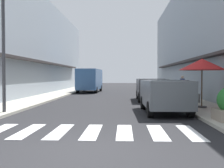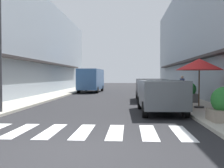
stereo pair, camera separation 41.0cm
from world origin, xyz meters
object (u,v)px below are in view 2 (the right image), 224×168
parked_car_mid (150,87)px  pedestrian_walking_near (182,86)px  parked_car_near (160,92)px  delivery_van (91,78)px  planter_midblock (190,93)px  cafe_umbrella (199,65)px  street_lamp (4,38)px

parked_car_mid → pedestrian_walking_near: size_ratio=2.70×
parked_car_near → delivery_van: (-5.28, 15.34, 0.48)m
parked_car_near → parked_car_mid: size_ratio=1.00×
planter_midblock → pedestrian_walking_near: (0.22, 3.32, 0.26)m
parked_car_mid → cafe_umbrella: cafe_umbrella is taller
parked_car_near → parked_car_mid: same height
delivery_van → planter_midblock: bearing=-57.0°
cafe_umbrella → parked_car_near: bearing=-148.7°
planter_midblock → parked_car_mid: bearing=137.1°
parked_car_mid → street_lamp: size_ratio=0.82×
parked_car_mid → delivery_van: 10.81m
parked_car_mid → cafe_umbrella: (1.98, -4.72, 1.27)m
parked_car_mid → planter_midblock: bearing=-42.9°
parked_car_near → street_lamp: size_ratio=0.82×
parked_car_near → pedestrian_walking_near: size_ratio=2.69×
street_lamp → cafe_umbrella: bearing=13.4°
parked_car_near → planter_midblock: bearing=61.5°
delivery_van → cafe_umbrella: (7.25, -14.14, 0.78)m
parked_car_mid → pedestrian_walking_near: pedestrian_walking_near is taller
delivery_van → pedestrian_walking_near: (7.63, -8.08, -0.48)m
parked_car_near → cafe_umbrella: 2.64m
planter_midblock → pedestrian_walking_near: size_ratio=0.74×
cafe_umbrella → planter_midblock: (0.16, 2.74, -1.53)m
delivery_van → pedestrian_walking_near: bearing=-46.6°
parked_car_near → parked_car_mid: bearing=90.0°
cafe_umbrella → street_lamp: bearing=-166.6°
street_lamp → planter_midblock: size_ratio=4.44×
parked_car_near → street_lamp: street_lamp is taller
street_lamp → parked_car_near: bearing=7.3°
parked_car_near → pedestrian_walking_near: 7.64m
parked_car_mid → pedestrian_walking_near: bearing=29.7°
parked_car_near → cafe_umbrella: bearing=31.3°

